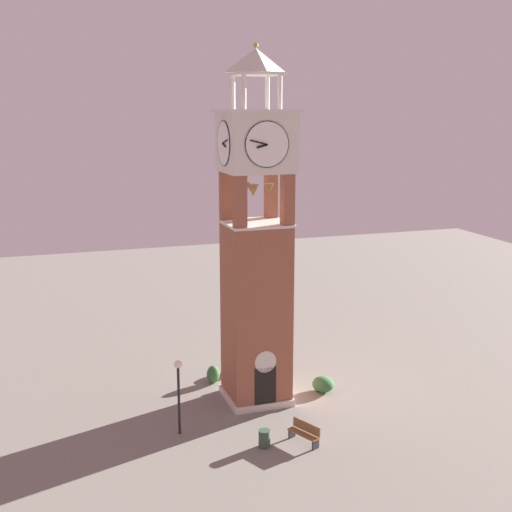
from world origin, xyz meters
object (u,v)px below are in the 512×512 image
(clock_tower, at_px, (256,258))
(trash_bin, at_px, (264,439))
(lamp_post, at_px, (178,383))
(park_bench, at_px, (305,433))

(clock_tower, distance_m, trash_bin, 8.70)
(trash_bin, bearing_deg, lamp_post, 143.64)
(lamp_post, xyz_separation_m, trash_bin, (3.29, -2.42, -2.10))
(clock_tower, relative_size, trash_bin, 22.01)
(park_bench, relative_size, lamp_post, 0.46)
(lamp_post, distance_m, trash_bin, 4.59)
(clock_tower, xyz_separation_m, park_bench, (0.58, -5.14, -6.96))
(lamp_post, bearing_deg, clock_tower, 29.00)
(clock_tower, relative_size, park_bench, 10.75)
(clock_tower, bearing_deg, trash_bin, -104.23)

